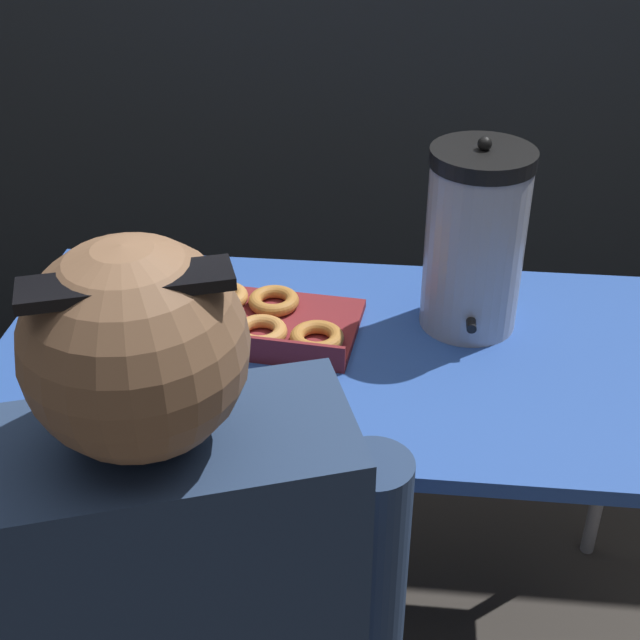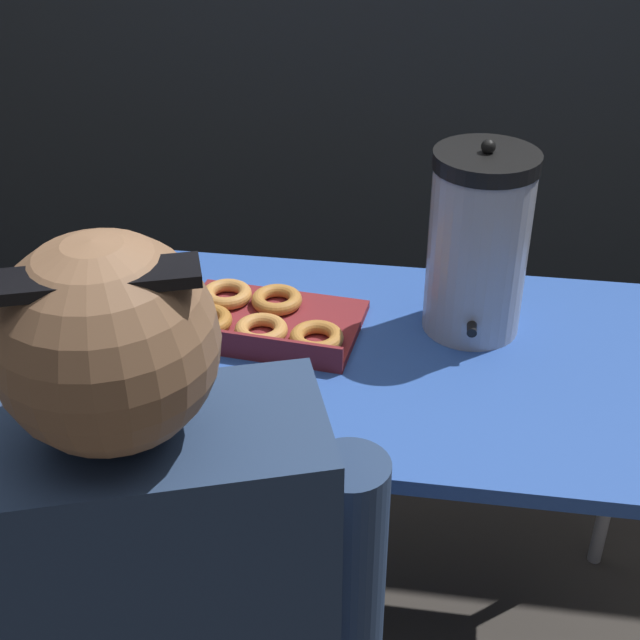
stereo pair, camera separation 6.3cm
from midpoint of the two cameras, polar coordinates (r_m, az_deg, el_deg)
The scene contains 5 objects.
ground_plane at distance 2.10m, azimuth 2.17°, elevation -18.87°, with size 12.00×12.00×0.00m, color #3D3833.
folding_table at distance 1.63m, azimuth 2.65°, elevation -3.58°, with size 1.26×0.65×0.74m.
donut_box at distance 1.65m, azimuth -2.57°, elevation -0.04°, with size 0.35×0.26×0.05m.
coffee_urn at distance 1.61m, azimuth 11.20°, elevation 4.81°, with size 0.18×0.21×0.37m.
cell_phone at distance 1.62m, azimuth -13.11°, elevation -2.17°, with size 0.13×0.15×0.01m.
Camera 2 is at (0.15, -1.31, 1.63)m, focal length 50.00 mm.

